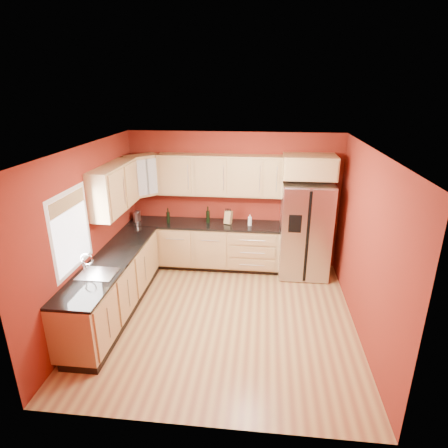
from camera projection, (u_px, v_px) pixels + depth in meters
The scene contains 23 objects.
floor at pixel (222, 317), 5.82m from camera, with size 4.00×4.00×0.00m, color #985F3B.
ceiling at pixel (222, 149), 4.91m from camera, with size 4.00×4.00×0.00m, color white.
wall_back at pixel (234, 200), 7.23m from camera, with size 4.00×0.04×2.60m, color maroon.
wall_front at pixel (198, 323), 3.50m from camera, with size 4.00×0.04×2.60m, color maroon.
wall_left at pixel (89, 235), 5.57m from camera, with size 0.04×4.00×2.60m, color maroon.
wall_right at pixel (366, 246), 5.16m from camera, with size 0.04×4.00×2.60m, color maroon.
base_cabinets_back at pixel (204, 246), 7.30m from camera, with size 2.90×0.60×0.88m, color tan.
base_cabinets_left at pixel (114, 286), 5.84m from camera, with size 0.60×2.80×0.88m, color tan.
countertop_back at pixel (204, 224), 7.13m from camera, with size 2.90×0.62×0.04m, color black.
countertop_left at pixel (112, 260), 5.67m from camera, with size 0.62×2.80×0.04m, color black.
upper_cabinets_back at pixel (220, 175), 6.92m from camera, with size 2.30×0.33×0.75m, color tan.
upper_cabinets_left at pixel (115, 188), 6.04m from camera, with size 0.33×1.35×0.75m, color tan.
corner_upper_cabinet at pixel (143, 175), 6.91m from camera, with size 0.62×0.33×0.75m, color tan.
over_fridge_cabinet at pixel (309, 167), 6.55m from camera, with size 0.92×0.60×0.40m, color tan.
refrigerator at pixel (305, 230), 6.88m from camera, with size 0.90×0.75×1.78m, color #B8B7BC.
window at pixel (71, 231), 5.01m from camera, with size 0.03×0.90×1.00m, color white.
sink_faucet at pixel (96, 264), 5.15m from camera, with size 0.50×0.42×0.30m, color silver, non-canonical shape.
canister_left at pixel (136, 217), 7.17m from camera, with size 0.11×0.11×0.18m, color #B8B7BC.
canister_right at pixel (137, 216), 7.25m from camera, with size 0.12×0.12×0.19m, color #B8B7BC.
wine_bottle_a at pixel (168, 216), 7.09m from camera, with size 0.07×0.07×0.29m, color black, non-canonical shape.
wine_bottle_b at pixel (208, 215), 7.11m from camera, with size 0.07×0.07×0.32m, color black, non-canonical shape.
knife_block at pixel (228, 217), 7.07m from camera, with size 0.12×0.11×0.25m, color tan.
soap_dispenser at pixel (250, 220), 6.97m from camera, with size 0.07×0.07×0.21m, color white.
Camera 1 is at (0.56, -4.92, 3.38)m, focal length 30.00 mm.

